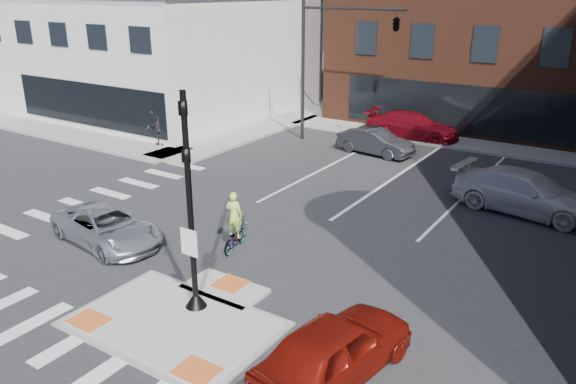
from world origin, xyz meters
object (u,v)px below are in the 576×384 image
Objects in this scene: silver_suv at (106,227)px; cyclist at (235,230)px; pedestrian_b at (159,130)px; pedestrian_a at (154,127)px; bg_car_dark at (375,142)px; white_pickup at (526,193)px; red_sedan at (335,348)px; bg_car_red at (412,126)px.

cyclist is at bearing -54.61° from silver_suv.
cyclist reaches higher than pedestrian_b.
pedestrian_a is at bearing 147.52° from pedestrian_b.
white_pickup is at bearing -110.23° from bg_car_dark.
cyclist is 14.46m from pedestrian_a.
white_pickup is 1.35× the size of bg_car_dark.
cyclist is (-6.07, 4.02, -0.06)m from red_sedan.
silver_suv is at bearing 141.01° from white_pickup.
bg_car_red is at bearing 66.44° from pedestrian_a.
white_pickup is at bearing -29.49° from pedestrian_b.
bg_car_red is 2.62× the size of cyclist.
pedestrian_a is (-11.06, -5.35, 0.42)m from bg_car_dark.
pedestrian_b is at bearing -48.00° from cyclist.
white_pickup is 1.03× the size of bg_car_red.
cyclist reaches higher than white_pickup.
cyclist is (1.00, -13.33, 0.01)m from bg_car_dark.
pedestrian_a is at bearing 100.05° from white_pickup.
white_pickup reaches higher than silver_suv.
pedestrian_a is (-12.06, 7.98, 0.40)m from cyclist.
bg_car_red is at bearing 0.77° from bg_car_dark.
white_pickup is 19.58m from pedestrian_a.
cyclist reaches higher than silver_suv.
bg_car_red reaches higher than red_sedan.
pedestrian_a is (-8.06, 10.06, 0.47)m from silver_suv.
white_pickup reaches higher than bg_car_red.
pedestrian_a is at bearing 127.01° from bg_car_red.
pedestrian_a reaches higher than bg_car_dark.
silver_suv is 2.72× the size of pedestrian_b.
pedestrian_b is (-11.08, -9.50, 0.20)m from bg_car_red.
bg_car_dark is (-7.07, 17.35, -0.08)m from red_sedan.
pedestrian_a reaches higher than red_sedan.
red_sedan is at bearing -6.62° from pedestrian_a.
cyclist is (0.55, -17.48, -0.09)m from bg_car_red.
bg_car_red is at bearing -2.06° from silver_suv.
red_sedan is (10.06, -1.94, 0.13)m from silver_suv.
silver_suv is 12.63m from pedestrian_b.
pedestrian_a reaches higher than pedestrian_b.
silver_suv is 0.81× the size of white_pickup.
cyclist is 14.11m from pedestrian_b.
pedestrian_b reaches higher than bg_car_dark.
white_pickup is (11.50, 11.06, 0.18)m from silver_suv.
pedestrian_a is (-11.50, -9.50, 0.31)m from bg_car_red.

